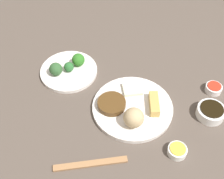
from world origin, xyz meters
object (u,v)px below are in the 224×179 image
object	(u,v)px
broccoli_plate	(69,71)
sauce_ramekin_sweet_and_sour	(213,89)
chopsticks_pair	(91,164)
main_plate	(133,108)
sauce_ramekin_hot_mustard	(177,151)
soy_sauce_bowl	(211,112)

from	to	relation	value
broccoli_plate	sauce_ramekin_sweet_and_sour	distance (m)	0.56
chopsticks_pair	main_plate	bearing A→B (deg)	-53.08
sauce_ramekin_sweet_and_sour	chopsticks_pair	xyz separation A→B (m)	(-0.13, 0.52, -0.01)
main_plate	sauce_ramekin_hot_mustard	bearing A→B (deg)	-163.09
broccoli_plate	chopsticks_pair	world-z (taller)	broccoli_plate
broccoli_plate	soy_sauce_bowl	xyz separation A→B (m)	(-0.37, -0.41, 0.01)
main_plate	sauce_ramekin_hot_mustard	world-z (taller)	sauce_ramekin_hot_mustard
soy_sauce_bowl	sauce_ramekin_sweet_and_sour	xyz separation A→B (m)	(0.09, -0.07, -0.01)
main_plate	soy_sauce_bowl	world-z (taller)	soy_sauce_bowl
sauce_ramekin_hot_mustard	sauce_ramekin_sweet_and_sour	world-z (taller)	same
soy_sauce_bowl	chopsticks_pair	bearing A→B (deg)	94.48
sauce_ramekin_hot_mustard	chopsticks_pair	world-z (taller)	sauce_ramekin_hot_mustard
broccoli_plate	sauce_ramekin_hot_mustard	xyz separation A→B (m)	(-0.46, -0.23, 0.01)
soy_sauce_bowl	sauce_ramekin_hot_mustard	size ratio (longest dim) A/B	1.59
main_plate	sauce_ramekin_sweet_and_sour	size ratio (longest dim) A/B	4.68
sauce_ramekin_hot_mustard	chopsticks_pair	xyz separation A→B (m)	(0.06, 0.27, -0.01)
sauce_ramekin_hot_mustard	sauce_ramekin_sweet_and_sour	xyz separation A→B (m)	(0.18, -0.25, 0.00)
broccoli_plate	sauce_ramekin_hot_mustard	bearing A→B (deg)	-153.68
broccoli_plate	chopsticks_pair	size ratio (longest dim) A/B	0.98
main_plate	chopsticks_pair	distance (m)	0.25
sauce_ramekin_sweet_and_sour	chopsticks_pair	bearing A→B (deg)	103.84
soy_sauce_bowl	sauce_ramekin_hot_mustard	world-z (taller)	soy_sauce_bowl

